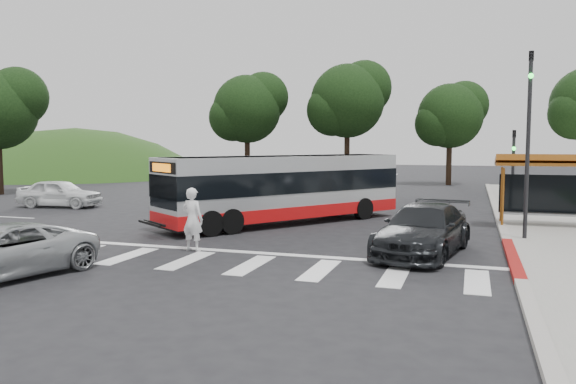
% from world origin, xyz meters
% --- Properties ---
extents(ground, '(140.00, 140.00, 0.00)m').
position_xyz_m(ground, '(0.00, 0.00, 0.00)').
color(ground, black).
rests_on(ground, ground).
extents(sidewalk_east, '(4.00, 40.00, 0.12)m').
position_xyz_m(sidewalk_east, '(11.00, 8.00, 0.06)').
color(sidewalk_east, gray).
rests_on(sidewalk_east, ground).
extents(curb_east, '(0.30, 40.00, 0.15)m').
position_xyz_m(curb_east, '(9.00, 8.00, 0.07)').
color(curb_east, '#9E9991').
rests_on(curb_east, ground).
extents(curb_east_red, '(0.32, 6.00, 0.15)m').
position_xyz_m(curb_east_red, '(9.00, -2.00, 0.08)').
color(curb_east_red, maroon).
rests_on(curb_east_red, ground).
extents(hillside_nw, '(44.00, 44.00, 10.00)m').
position_xyz_m(hillside_nw, '(-32.00, 30.00, 0.00)').
color(hillside_nw, '#1E3B13').
rests_on(hillside_nw, ground).
extents(crosswalk_ladder, '(18.00, 2.60, 0.01)m').
position_xyz_m(crosswalk_ladder, '(0.00, -5.00, 0.01)').
color(crosswalk_ladder, silver).
rests_on(crosswalk_ladder, ground).
extents(bus_shelter, '(4.20, 1.60, 2.86)m').
position_xyz_m(bus_shelter, '(10.80, 5.10, 2.35)').
color(bus_shelter, '#925018').
rests_on(bus_shelter, sidewalk_east).
extents(traffic_signal_ne_tall, '(0.18, 0.37, 6.50)m').
position_xyz_m(traffic_signal_ne_tall, '(9.60, 1.49, 3.88)').
color(traffic_signal_ne_tall, black).
rests_on(traffic_signal_ne_tall, ground).
extents(traffic_signal_ne_short, '(0.18, 0.37, 4.00)m').
position_xyz_m(traffic_signal_ne_short, '(9.60, 8.49, 2.48)').
color(traffic_signal_ne_short, black).
rests_on(traffic_signal_ne_short, ground).
extents(tree_north_a, '(6.60, 6.15, 10.17)m').
position_xyz_m(tree_north_a, '(-1.92, 26.07, 6.92)').
color(tree_north_a, black).
rests_on(tree_north_a, ground).
extents(tree_north_b, '(5.72, 5.33, 8.43)m').
position_xyz_m(tree_north_b, '(6.07, 28.06, 5.66)').
color(tree_north_b, black).
rests_on(tree_north_b, ground).
extents(tree_north_c, '(6.16, 5.74, 9.30)m').
position_xyz_m(tree_north_c, '(-9.92, 24.06, 6.29)').
color(tree_north_c, black).
rests_on(tree_north_c, ground).
extents(transit_bus, '(8.32, 10.46, 2.86)m').
position_xyz_m(transit_bus, '(0.28, 3.15, 1.43)').
color(transit_bus, '#AFB1B4').
rests_on(transit_bus, ground).
extents(pedestrian, '(0.79, 0.58, 2.01)m').
position_xyz_m(pedestrian, '(-0.53, -3.60, 1.00)').
color(pedestrian, white).
rests_on(pedestrian, ground).
extents(dark_sedan, '(3.03, 5.54, 1.52)m').
position_xyz_m(dark_sedan, '(6.44, -1.88, 0.76)').
color(dark_sedan, black).
rests_on(dark_sedan, ground).
extents(west_car_white, '(4.57, 2.33, 1.49)m').
position_xyz_m(west_car_white, '(-13.00, 5.08, 0.74)').
color(west_car_white, silver).
rests_on(west_car_white, ground).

